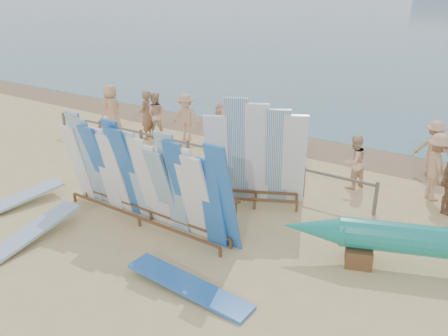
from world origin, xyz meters
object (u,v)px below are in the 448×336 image
Objects in this scene: beachgoer_6 at (288,139)px; beachgoer_1 at (146,115)px; vendor_table at (220,211)px; beachgoer_extra_0 at (437,167)px; beach_chair_right at (240,156)px; beachgoer_5 at (221,124)px; flat_board_a at (15,207)px; beachgoer_9 at (433,148)px; beachgoer_8 at (354,162)px; main_surfboard_rack at (143,180)px; flat_board_d at (189,291)px; beachgoer_3 at (186,117)px; beachgoer_0 at (111,109)px; stroller at (262,163)px; beachgoer_2 at (155,115)px; beach_chair_left at (227,156)px; beachgoer_4 at (262,134)px; side_surfboard_rack at (256,158)px.

beachgoer_1 reaches higher than beachgoer_6.
beachgoer_extra_0 is (4.00, 4.47, 0.56)m from vendor_table.
beachgoer_5 is at bearing 111.17° from beach_chair_right.
beachgoer_9 is (8.58, 8.55, 0.86)m from flat_board_a.
main_surfboard_rack is at bearing -11.14° from beachgoer_8.
beachgoer_8 reaches higher than flat_board_d.
beachgoer_3 is at bearing 120.41° from main_surfboard_rack.
beachgoer_0 is (-11.40, -2.30, 0.08)m from beachgoer_9.
stroller is at bearing -48.73° from beachgoer_8.
beachgoer_2 is at bearing 98.57° from beachgoer_5.
beachgoer_1 reaches higher than beach_chair_left.
flat_board_d is 1.58× the size of beachgoer_2.
beachgoer_5 reaches higher than vendor_table.
beach_chair_right reaches higher than flat_board_a.
beachgoer_6 is (0.91, 5.87, -0.40)m from main_surfboard_rack.
beachgoer_3 is at bearing 102.29° from beachgoer_0.
beachgoer_2 is (-7.10, 7.07, 0.85)m from flat_board_d.
main_surfboard_rack reaches higher than beachgoer_4.
beachgoer_1 is (-6.17, 4.14, 0.54)m from vendor_table.
beach_chair_right is 1.68m from beachgoer_6.
beachgoer_3 is at bearing 166.39° from beach_chair_left.
beachgoer_5 is (1.63, 7.34, 0.77)m from flat_board_a.
vendor_table is 7.59m from beachgoer_2.
beachgoer_extra_0 is at bearing -22.33° from beach_chair_right.
flat_board_a is 6.92m from beachgoer_0.
beachgoer_9 is 9.95m from beachgoer_1.
beachgoer_3 is (-3.19, 5.71, -0.28)m from main_surfboard_rack.
flat_board_a is (-3.47, -1.28, -1.16)m from main_surfboard_rack.
flat_board_a is 6.45m from beach_chair_left.
side_surfboard_rack is 5.97m from beachgoer_3.
flat_board_a is 7.01m from stroller.
beachgoer_0 is 1.70m from beachgoer_1.
main_surfboard_rack is 3.26m from flat_board_d.
flat_board_a is at bearing 87.52° from flat_board_d.
beach_chair_left is at bearing 83.77° from beachgoer_0.
beachgoer_1 is (-5.53, 0.94, 0.46)m from stroller.
flat_board_a is 7.82m from beachgoer_4.
beachgoer_2 is (-6.24, 3.10, -0.50)m from side_surfboard_rack.
beachgoer_extra_0 is 1.22× the size of beachgoer_6.
flat_board_a is at bearing -105.23° from beach_chair_left.
main_surfboard_rack is 3.42× the size of beachgoer_5.
beach_chair_right is 0.87× the size of stroller.
beachgoer_2 is at bearing 104.64° from beachgoer_0.
beachgoer_8 is (1.89, 3.99, 0.42)m from vendor_table.
stroller is 0.60× the size of beachgoer_0.
main_surfboard_rack is 3.06× the size of beachgoer_9.
side_surfboard_rack reaches higher than beachgoer_5.
beachgoer_0 reaches higher than beachgoer_1.
beach_chair_right reaches higher than flat_board_d.
beachgoer_4 is 0.98× the size of beachgoer_2.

